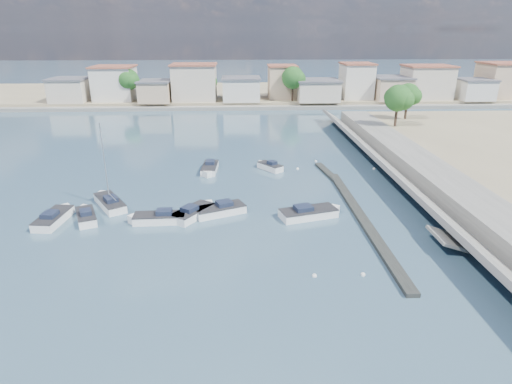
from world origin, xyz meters
TOP-DOWN VIEW (x-y plane):
  - ground at (0.00, 40.00)m, footprint 400.00×400.00m
  - seawall_walkway at (18.50, 13.00)m, footprint 5.00×90.00m
  - breakwater at (6.90, 12.69)m, footprint 2.00×31.02m
  - far_shore_land at (0.00, 92.00)m, footprint 160.00×40.00m
  - far_shore_quay at (0.00, 71.00)m, footprint 160.00×2.50m
  - far_town at (10.71, 76.92)m, footprint 113.01×12.80m
  - shore_trees at (8.34, 68.11)m, footprint 74.56×38.32m
  - motorboat_a at (-19.73, 11.10)m, footprint 3.11×4.56m
  - motorboat_b at (-9.28, 11.60)m, footprint 4.37×5.11m
  - motorboat_c at (-12.77, 10.24)m, footprint 5.47×2.05m
  - motorboat_d at (-7.09, 11.85)m, footprint 5.61×3.89m
  - motorboat_e at (-22.61, 10.87)m, footprint 2.44×5.56m
  - motorboat_f at (-0.86, 26.23)m, footprint 3.41×3.79m
  - motorboat_g at (-8.63, 25.61)m, footprint 2.15×5.45m
  - motorboat_h at (2.19, 10.90)m, footprint 6.32×3.66m
  - sailboat at (-18.46, 14.55)m, footprint 4.50×5.65m
  - mooring_buoys at (4.86, 15.36)m, footprint 12.71×29.82m

SIDE VIEW (x-z plane):
  - ground at x=0.00m, z-range 0.00..0.00m
  - mooring_buoys at x=4.86m, z-range -0.14..0.24m
  - breakwater at x=6.90m, z-range 0.00..0.35m
  - motorboat_d at x=-7.09m, z-range -0.36..1.12m
  - motorboat_b at x=-9.28m, z-range -0.36..1.12m
  - motorboat_f at x=-0.86m, z-range -0.36..1.12m
  - motorboat_e at x=-22.61m, z-range -0.36..1.12m
  - motorboat_h at x=2.19m, z-range -0.36..1.12m
  - motorboat_a at x=-19.73m, z-range -0.36..1.12m
  - motorboat_c at x=-12.77m, z-range -0.36..1.12m
  - motorboat_g at x=-8.63m, z-range -0.36..1.12m
  - far_shore_quay at x=0.00m, z-range 0.00..0.80m
  - sailboat at x=-18.46m, z-range -4.08..4.92m
  - far_shore_land at x=0.00m, z-range 0.00..1.40m
  - seawall_walkway at x=18.50m, z-range 0.00..1.80m
  - far_town at x=10.71m, z-range 0.76..9.11m
  - shore_trees at x=8.34m, z-range 2.26..10.18m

